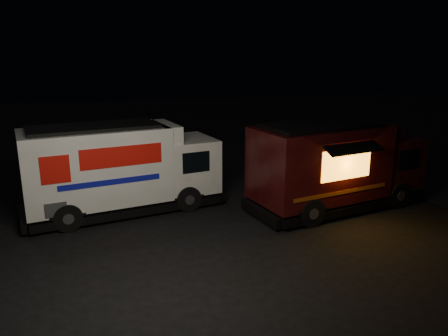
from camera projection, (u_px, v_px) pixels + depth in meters
ground at (233, 234)px, 13.79m from camera, size 80.00×80.00×0.00m
white_truck at (124, 168)px, 15.42m from camera, size 7.37×3.89×3.18m
red_truck at (339, 165)px, 15.83m from camera, size 7.21×4.04×3.17m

